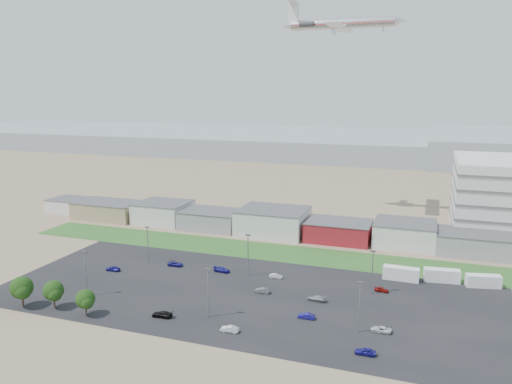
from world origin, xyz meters
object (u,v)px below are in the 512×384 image
at_px(airliner, 342,24).
at_px(parked_car_13, 230,329).
at_px(parked_car_0, 381,329).
at_px(parked_car_2, 365,351).
at_px(parked_car_5, 113,269).
at_px(parked_car_12, 316,298).
at_px(parked_car_6, 222,270).
at_px(parked_car_1, 306,316).
at_px(parked_car_3, 162,314).
at_px(parked_car_7, 262,290).
at_px(parked_car_9, 175,264).
at_px(box_trailer_a, 401,274).
at_px(parked_car_8, 382,289).
at_px(parked_car_11, 276,276).

relative_size(airliner, parked_car_13, 12.21).
height_order(parked_car_0, parked_car_2, parked_car_2).
xyz_separation_m(parked_car_5, parked_car_12, (54.58, -1.04, -0.02)).
xyz_separation_m(airliner, parked_car_6, (-16.89, -70.82, -69.36)).
height_order(parked_car_1, parked_car_13, parked_car_13).
distance_m(parked_car_1, parked_car_2, 17.15).
distance_m(parked_car_3, parked_car_7, 24.65).
bearing_deg(parked_car_6, parked_car_12, -104.60).
height_order(airliner, parked_car_9, airliner).
relative_size(parked_car_5, parked_car_9, 0.89).
bearing_deg(parked_car_13, parked_car_0, 105.37).
xyz_separation_m(box_trailer_a, airliner, (-27.59, 61.00, 68.36)).
bearing_deg(parked_car_6, parked_car_8, -84.34).
bearing_deg(parked_car_5, parked_car_12, 85.75).
relative_size(parked_car_1, parked_car_5, 0.95).
relative_size(box_trailer_a, parked_car_5, 2.32).
distance_m(parked_car_0, parked_car_13, 29.65).
bearing_deg(parked_car_9, parked_car_8, -93.44).
xyz_separation_m(box_trailer_a, parked_car_11, (-29.85, -9.23, -1.09)).
bearing_deg(parked_car_11, parked_car_7, 175.91).
height_order(parked_car_1, parked_car_3, parked_car_3).
height_order(box_trailer_a, parked_car_5, box_trailer_a).
distance_m(parked_car_2, parked_car_5, 71.33).
bearing_deg(airliner, parked_car_12, -82.05).
xyz_separation_m(parked_car_5, parked_car_7, (41.69, -0.85, -0.04)).
bearing_deg(parked_car_3, parked_car_9, -160.14).
height_order(parked_car_1, parked_car_5, parked_car_5).
relative_size(parked_car_8, parked_car_12, 0.77).
height_order(parked_car_1, parked_car_11, parked_car_1).
bearing_deg(airliner, parked_car_8, -70.74).
bearing_deg(parked_car_5, parked_car_11, 99.42).
bearing_deg(parked_car_0, parked_car_1, -90.35).
relative_size(airliner, parked_car_6, 10.17).
relative_size(parked_car_5, parked_car_7, 1.02).
bearing_deg(parked_car_0, parked_car_6, -112.47).
distance_m(airliner, parked_car_9, 103.74).
height_order(parked_car_0, parked_car_1, parked_car_1).
height_order(parked_car_0, parked_car_5, parked_car_5).
distance_m(parked_car_1, parked_car_3, 30.07).
height_order(parked_car_6, parked_car_8, parked_car_6).
height_order(parked_car_2, parked_car_13, parked_car_2).
distance_m(parked_car_0, parked_car_9, 59.75).
distance_m(parked_car_2, parked_car_13, 26.20).
relative_size(parked_car_3, parked_car_6, 1.00).
relative_size(parked_car_11, parked_car_13, 0.91).
relative_size(parked_car_2, parked_car_3, 0.86).
relative_size(box_trailer_a, parked_car_9, 2.08).
bearing_deg(parked_car_7, parked_car_13, -1.15).
bearing_deg(parked_car_0, parked_car_3, -76.12).
distance_m(airliner, parked_car_12, 106.88).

